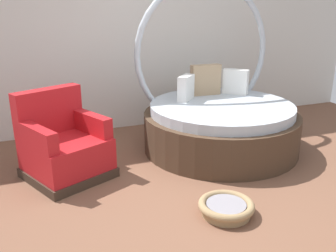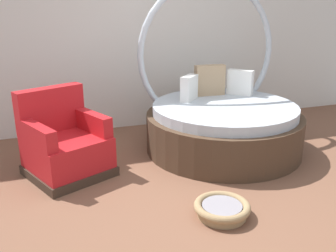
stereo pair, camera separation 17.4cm
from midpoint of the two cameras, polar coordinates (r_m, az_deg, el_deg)
ground_plane at (r=3.79m, az=2.44°, el=-10.65°), size 8.00×8.00×0.02m
back_wall at (r=5.58m, az=-7.58°, el=15.08°), size 8.00×0.12×3.03m
round_daybed at (r=4.87m, az=6.71°, el=1.32°), size 1.98×1.98×2.15m
red_armchair at (r=4.23m, az=-16.81°, el=-3.15°), size 1.06×1.06×0.94m
pet_basket at (r=3.47m, az=7.43°, el=-12.26°), size 0.51×0.51×0.13m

